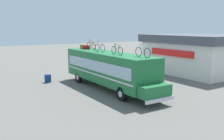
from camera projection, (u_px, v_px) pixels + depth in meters
ground_plane at (108, 88)px, 22.61m from camera, size 120.00×120.00×0.00m
bus at (108, 68)px, 22.17m from camera, size 12.52×2.65×3.21m
luggage_bag_1 at (84, 47)px, 26.03m from camera, size 0.71×0.51×0.41m
luggage_bag_2 at (86, 47)px, 25.40m from camera, size 0.56×0.51×0.38m
rooftop_bicycle_1 at (91, 46)px, 24.96m from camera, size 1.70×0.44×0.95m
rooftop_bicycle_2 at (100, 47)px, 22.51m from camera, size 1.69×0.44×0.95m
rooftop_bicycle_3 at (117, 50)px, 20.29m from camera, size 1.61×0.44×0.87m
rooftop_bicycle_4 at (143, 52)px, 18.49m from camera, size 1.73×0.44×0.96m
roadside_building at (196, 53)px, 30.37m from camera, size 11.21×8.96×4.50m
trash_bin at (48, 78)px, 25.02m from camera, size 0.64×0.64×0.77m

